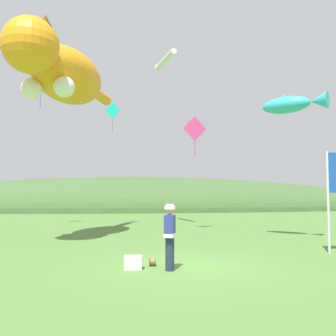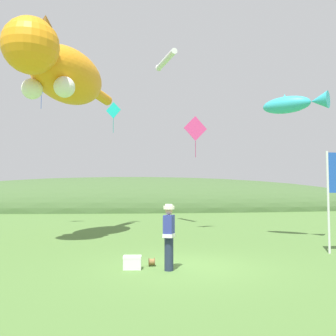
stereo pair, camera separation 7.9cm
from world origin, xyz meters
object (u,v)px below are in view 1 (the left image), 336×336
at_px(kite_spool, 152,262).
at_px(kite_tube_streamer, 165,60).
at_px(kite_diamond_teal, 113,111).
at_px(festival_banner_pole, 332,186).
at_px(kite_giant_cat, 61,72).
at_px(kite_diamond_blue, 41,85).
at_px(picnic_cooler, 133,263).
at_px(kite_diamond_pink, 195,129).
at_px(festival_attendant, 170,235).
at_px(kite_fish_windsock, 293,104).

xyz_separation_m(kite_spool, kite_tube_streamer, (1.71, 12.05, 10.21)).
relative_size(kite_spool, kite_diamond_teal, 0.12).
distance_m(festival_banner_pole, kite_giant_cat, 12.07).
height_order(kite_diamond_teal, kite_diamond_blue, kite_diamond_blue).
xyz_separation_m(kite_giant_cat, kite_tube_streamer, (5.34, 6.12, 2.94)).
xyz_separation_m(kite_tube_streamer, kite_diamond_blue, (-7.62, 0.47, -1.69)).
xyz_separation_m(picnic_cooler, kite_diamond_pink, (3.56, 9.45, 5.34)).
bearing_deg(festival_attendant, kite_diamond_blue, 115.61).
bearing_deg(picnic_cooler, festival_attendant, -17.20).
relative_size(kite_diamond_teal, kite_diamond_pink, 0.86).
height_order(festival_attendant, picnic_cooler, festival_attendant).
distance_m(kite_spool, kite_diamond_blue, 16.26).
bearing_deg(kite_diamond_teal, kite_fish_windsock, -43.63).
distance_m(kite_spool, festival_banner_pole, 6.88).
relative_size(kite_diamond_pink, kite_diamond_blue, 1.08).
relative_size(festival_attendant, kite_tube_streamer, 0.55).
relative_size(festival_attendant, kite_giant_cat, 0.20).
distance_m(picnic_cooler, kite_diamond_blue, 16.31).
xyz_separation_m(kite_fish_windsock, kite_diamond_pink, (-3.60, 4.25, -0.47)).
relative_size(picnic_cooler, festival_banner_pole, 0.15).
distance_m(picnic_cooler, kite_tube_streamer, 16.19).
distance_m(picnic_cooler, kite_fish_windsock, 10.58).
relative_size(picnic_cooler, kite_diamond_blue, 0.25).
bearing_deg(picnic_cooler, kite_diamond_blue, 112.54).
bearing_deg(kite_fish_windsock, festival_banner_pole, -94.07).
xyz_separation_m(festival_banner_pole, kite_diamond_blue, (-12.27, 11.06, 6.35)).
relative_size(festival_attendant, kite_spool, 7.59).
xyz_separation_m(kite_spool, festival_banner_pole, (6.36, 1.46, 2.18)).
xyz_separation_m(festival_attendant, festival_banner_pole, (5.95, 2.13, 1.34)).
xyz_separation_m(kite_fish_windsock, kite_tube_streamer, (-4.89, 7.22, 4.34)).
height_order(kite_giant_cat, kite_tube_streamer, kite_tube_streamer).
relative_size(festival_banner_pole, kite_diamond_pink, 1.55).
bearing_deg(festival_attendant, kite_diamond_pink, 75.12).
distance_m(kite_giant_cat, kite_diamond_pink, 7.57).
relative_size(festival_banner_pole, kite_diamond_blue, 1.68).
bearing_deg(kite_diamond_blue, picnic_cooler, -67.46).
bearing_deg(kite_fish_windsock, kite_diamond_pink, 130.24).
xyz_separation_m(kite_spool, kite_diamond_pink, (3.00, 9.08, 5.40)).
bearing_deg(kite_spool, kite_fish_windsock, 36.18).
bearing_deg(kite_tube_streamer, kite_giant_cat, -131.11).
bearing_deg(kite_tube_streamer, kite_diamond_blue, 176.45).
xyz_separation_m(kite_spool, kite_diamond_blue, (-5.90, 12.52, 8.52)).
relative_size(kite_spool, picnic_cooler, 0.45).
relative_size(festival_attendant, kite_diamond_blue, 0.85).
distance_m(kite_giant_cat, kite_fish_windsock, 10.38).
relative_size(kite_giant_cat, kite_diamond_pink, 4.00).
distance_m(festival_banner_pole, kite_diamond_pink, 8.93).
bearing_deg(kite_tube_streamer, festival_banner_pole, -66.28).
relative_size(kite_tube_streamer, kite_diamond_teal, 1.67).
relative_size(festival_banner_pole, kite_diamond_teal, 1.82).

